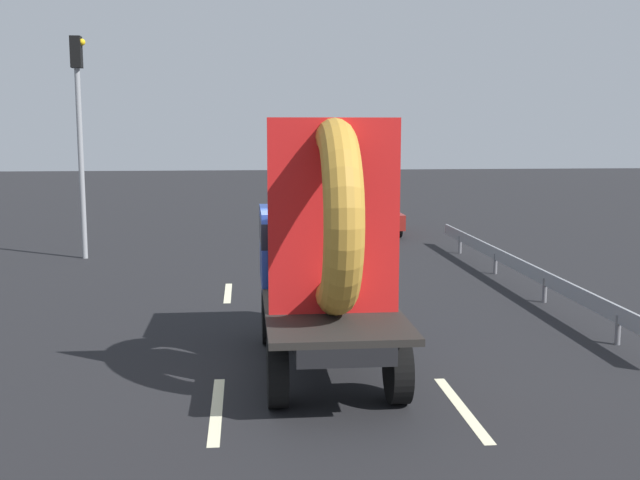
# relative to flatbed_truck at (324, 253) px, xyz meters

# --- Properties ---
(ground_plane) EXTENTS (120.00, 120.00, 0.00)m
(ground_plane) POSITION_rel_flatbed_truck_xyz_m (-0.03, 0.15, -1.84)
(ground_plane) COLOR black
(flatbed_truck) EXTENTS (2.02, 5.23, 4.01)m
(flatbed_truck) POSITION_rel_flatbed_truck_xyz_m (0.00, 0.00, 0.00)
(flatbed_truck) COLOR black
(flatbed_truck) RESTS_ON ground_plane
(distant_sedan) EXTENTS (1.78, 4.16, 1.36)m
(distant_sedan) POSITION_rel_flatbed_truck_xyz_m (3.40, 15.92, -1.11)
(distant_sedan) COLOR black
(distant_sedan) RESTS_ON ground_plane
(traffic_light) EXTENTS (0.42, 0.36, 6.49)m
(traffic_light) POSITION_rel_flatbed_truck_xyz_m (-6.06, 11.05, 2.34)
(traffic_light) COLOR gray
(traffic_light) RESTS_ON ground_plane
(guardrail) EXTENTS (0.10, 13.76, 0.71)m
(guardrail) POSITION_rel_flatbed_truck_xyz_m (5.38, 5.70, -1.31)
(guardrail) COLOR gray
(guardrail) RESTS_ON ground_plane
(lane_dash_left_near) EXTENTS (0.16, 2.60, 0.01)m
(lane_dash_left_near) POSITION_rel_flatbed_truck_xyz_m (-1.70, -2.05, -1.83)
(lane_dash_left_near) COLOR beige
(lane_dash_left_near) RESTS_ON ground_plane
(lane_dash_left_far) EXTENTS (0.16, 2.20, 0.01)m
(lane_dash_left_far) POSITION_rel_flatbed_truck_xyz_m (-1.70, 5.66, -1.83)
(lane_dash_left_far) COLOR beige
(lane_dash_left_far) RESTS_ON ground_plane
(lane_dash_right_near) EXTENTS (0.16, 2.56, 0.01)m
(lane_dash_right_near) POSITION_rel_flatbed_truck_xyz_m (1.70, -2.33, -1.83)
(lane_dash_right_near) COLOR beige
(lane_dash_right_near) RESTS_ON ground_plane
(lane_dash_right_far) EXTENTS (0.16, 2.18, 0.01)m
(lane_dash_right_far) POSITION_rel_flatbed_truck_xyz_m (1.70, 5.47, -1.83)
(lane_dash_right_far) COLOR beige
(lane_dash_right_far) RESTS_ON ground_plane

